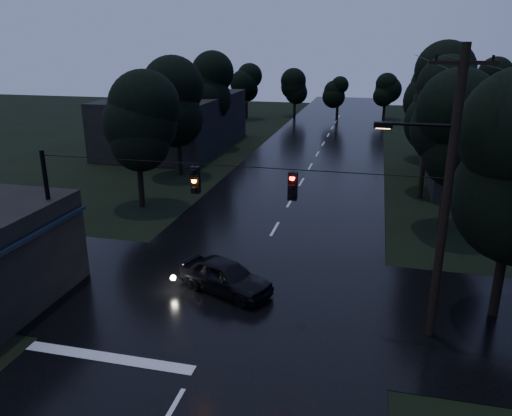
% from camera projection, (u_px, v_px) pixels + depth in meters
% --- Properties ---
extents(main_road, '(12.00, 120.00, 0.02)m').
position_uv_depth(main_road, '(301.00, 182.00, 37.11)').
color(main_road, black).
rests_on(main_road, ground).
extents(cross_street, '(60.00, 9.00, 0.02)m').
position_uv_depth(cross_street, '(236.00, 297.00, 20.53)').
color(cross_street, black).
rests_on(cross_street, ground).
extents(building_far_right, '(10.00, 14.00, 4.40)m').
position_uv_depth(building_far_right, '(497.00, 152.00, 37.00)').
color(building_far_right, black).
rests_on(building_far_right, ground).
extents(building_far_left, '(10.00, 16.00, 5.00)m').
position_uv_depth(building_far_left, '(175.00, 122.00, 48.63)').
color(building_far_left, black).
rests_on(building_far_left, ground).
extents(utility_pole_main, '(3.50, 0.30, 10.00)m').
position_uv_depth(utility_pole_main, '(444.00, 194.00, 16.29)').
color(utility_pole_main, black).
rests_on(utility_pole_main, ground).
extents(utility_pole_far, '(2.00, 0.30, 7.50)m').
position_uv_depth(utility_pole_far, '(426.00, 141.00, 32.20)').
color(utility_pole_far, black).
rests_on(utility_pole_far, ground).
extents(anchor_pole_left, '(0.18, 0.18, 6.00)m').
position_uv_depth(anchor_pole_left, '(51.00, 222.00, 20.31)').
color(anchor_pole_left, black).
rests_on(anchor_pole_left, ground).
extents(span_signals, '(15.00, 0.37, 1.12)m').
position_uv_depth(span_signals, '(242.00, 182.00, 17.80)').
color(span_signals, black).
rests_on(span_signals, ground).
extents(tree_left_a, '(3.92, 3.92, 8.26)m').
position_uv_depth(tree_left_a, '(136.00, 124.00, 30.06)').
color(tree_left_a, black).
rests_on(tree_left_a, ground).
extents(tree_left_b, '(4.20, 4.20, 8.85)m').
position_uv_depth(tree_left_b, '(177.00, 102.00, 37.45)').
color(tree_left_b, black).
rests_on(tree_left_b, ground).
extents(tree_left_c, '(4.48, 4.48, 9.44)m').
position_uv_depth(tree_left_c, '(211.00, 86.00, 46.67)').
color(tree_left_c, black).
rests_on(tree_left_c, ground).
extents(tree_right_a, '(4.20, 4.20, 8.85)m').
position_uv_depth(tree_right_a, '(453.00, 130.00, 25.96)').
color(tree_right_a, black).
rests_on(tree_right_a, ground).
extents(tree_right_b, '(4.48, 4.48, 9.44)m').
position_uv_depth(tree_right_b, '(447.00, 105.00, 33.08)').
color(tree_right_b, black).
rests_on(tree_right_b, ground).
extents(tree_right_c, '(4.76, 4.76, 10.03)m').
position_uv_depth(tree_right_c, '(441.00, 86.00, 42.04)').
color(tree_right_c, black).
rests_on(tree_right_c, ground).
extents(car, '(4.51, 3.10, 1.42)m').
position_uv_depth(car, '(225.00, 276.00, 20.78)').
color(car, black).
rests_on(car, ground).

